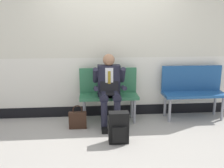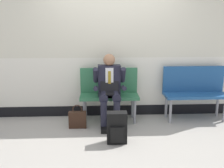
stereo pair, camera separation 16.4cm
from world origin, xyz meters
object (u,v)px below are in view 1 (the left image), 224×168
object	(u,v)px
handbag	(78,120)
bench_empty	(193,88)
bench_with_person	(109,91)
person_seated	(109,88)
backpack	(119,128)

from	to	relation	value
handbag	bench_empty	bearing A→B (deg)	9.94
bench_with_person	person_seated	xyz separation A→B (m)	(0.00, -0.20, 0.11)
bench_empty	handbag	size ratio (longest dim) A/B	2.79
bench_with_person	bench_empty	distance (m)	1.60
bench_with_person	handbag	bearing A→B (deg)	-146.14
backpack	handbag	bearing A→B (deg)	136.75
person_seated	handbag	world-z (taller)	person_seated
bench_empty	handbag	distance (m)	2.23
person_seated	bench_empty	bearing A→B (deg)	7.32
bench_with_person	person_seated	size ratio (longest dim) A/B	0.85
handbag	backpack	bearing A→B (deg)	-43.25
backpack	handbag	size ratio (longest dim) A/B	1.17
handbag	person_seated	bearing A→B (deg)	17.16
bench_with_person	bench_empty	world-z (taller)	bench_empty
backpack	handbag	world-z (taller)	backpack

